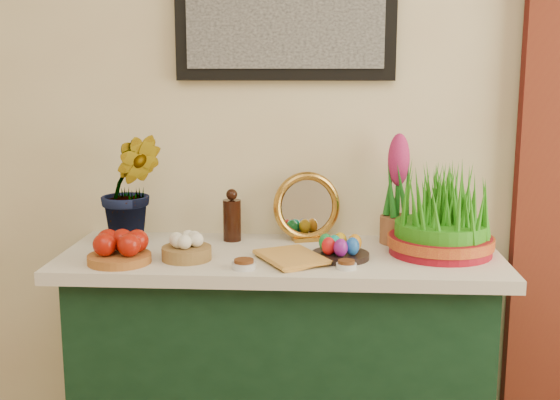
% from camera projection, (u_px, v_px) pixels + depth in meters
% --- Properties ---
extents(sideboard, '(1.30, 0.45, 0.85)m').
position_uv_depth(sideboard, '(281.00, 387.00, 2.34)').
color(sideboard, '#13341F').
rests_on(sideboard, ground).
extents(tablecloth, '(1.40, 0.55, 0.04)m').
position_uv_depth(tablecloth, '(281.00, 258.00, 2.26)').
color(tablecloth, silver).
rests_on(tablecloth, sideboard).
extents(hyacinth_green, '(0.29, 0.26, 0.49)m').
position_uv_depth(hyacinth_green, '(131.00, 171.00, 2.33)').
color(hyacinth_green, '#196A1A').
rests_on(hyacinth_green, tablecloth).
extents(apple_bowl, '(0.23, 0.23, 0.10)m').
position_uv_depth(apple_bowl, '(119.00, 250.00, 2.12)').
color(apple_bowl, '#9A5824').
rests_on(apple_bowl, tablecloth).
extents(garlic_basket, '(0.20, 0.20, 0.09)m').
position_uv_depth(garlic_basket, '(187.00, 248.00, 2.16)').
color(garlic_basket, olive).
rests_on(garlic_basket, tablecloth).
extents(vinegar_cruet, '(0.06, 0.06, 0.18)m').
position_uv_depth(vinegar_cruet, '(232.00, 218.00, 2.39)').
color(vinegar_cruet, black).
rests_on(vinegar_cruet, tablecloth).
extents(mirror, '(0.24, 0.12, 0.24)m').
position_uv_depth(mirror, '(307.00, 207.00, 2.39)').
color(mirror, '#B68332').
rests_on(mirror, tablecloth).
extents(book, '(0.24, 0.26, 0.03)m').
position_uv_depth(book, '(266.00, 260.00, 2.11)').
color(book, gold).
rests_on(book, tablecloth).
extents(spice_dish_left, '(0.07, 0.07, 0.03)m').
position_uv_depth(spice_dish_left, '(244.00, 264.00, 2.07)').
color(spice_dish_left, silver).
rests_on(spice_dish_left, tablecloth).
extents(spice_dish_right, '(0.06, 0.06, 0.03)m').
position_uv_depth(spice_dish_right, '(346.00, 265.00, 2.07)').
color(spice_dish_right, silver).
rests_on(spice_dish_right, tablecloth).
extents(egg_plate, '(0.19, 0.19, 0.07)m').
position_uv_depth(egg_plate, '(340.00, 249.00, 2.17)').
color(egg_plate, black).
rests_on(egg_plate, tablecloth).
extents(hyacinth_pink, '(0.11, 0.11, 0.37)m').
position_uv_depth(hyacinth_pink, '(398.00, 194.00, 2.34)').
color(hyacinth_pink, brown).
rests_on(hyacinth_pink, tablecloth).
extents(wheatgrass_sabzeh, '(0.34, 0.34, 0.28)m').
position_uv_depth(wheatgrass_sabzeh, '(441.00, 217.00, 2.21)').
color(wheatgrass_sabzeh, maroon).
rests_on(wheatgrass_sabzeh, tablecloth).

